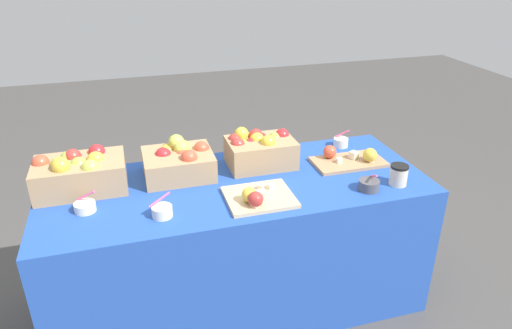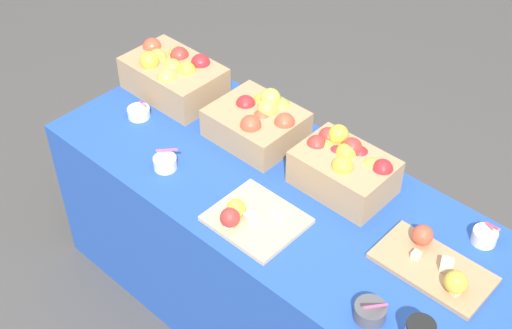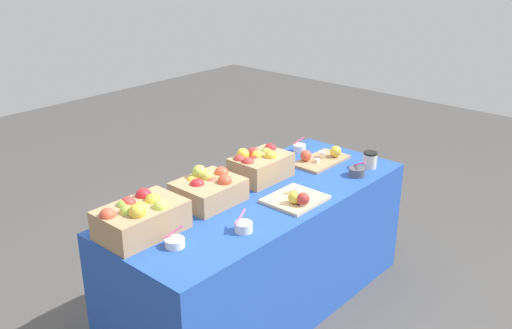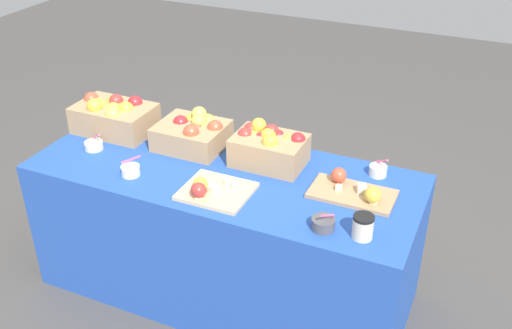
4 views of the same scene
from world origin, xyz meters
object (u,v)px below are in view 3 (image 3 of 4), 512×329
at_px(sample_bowl_extra, 299,148).
at_px(coffee_cup, 370,160).
at_px(sample_bowl_mid, 243,227).
at_px(sample_bowl_far, 175,242).
at_px(sample_bowl_near, 357,172).
at_px(apple_crate_right, 259,164).
at_px(apple_crate_left, 140,217).
at_px(apple_crate_middle, 208,188).
at_px(cutting_board_back, 321,158).
at_px(cutting_board_front, 296,199).

height_order(sample_bowl_extra, coffee_cup, coffee_cup).
xyz_separation_m(sample_bowl_mid, sample_bowl_far, (-0.32, 0.14, -0.00)).
bearing_deg(sample_bowl_near, apple_crate_right, 135.38).
bearing_deg(apple_crate_right, sample_bowl_near, -44.62).
bearing_deg(sample_bowl_far, apple_crate_left, 96.09).
distance_m(apple_crate_middle, coffee_cup, 1.09).
xyz_separation_m(sample_bowl_far, coffee_cup, (1.46, -0.17, 0.03)).
bearing_deg(sample_bowl_extra, sample_bowl_mid, -155.98).
relative_size(sample_bowl_extra, coffee_cup, 0.97).
distance_m(cutting_board_back, sample_bowl_near, 0.30).
bearing_deg(coffee_cup, sample_bowl_extra, 96.98).
relative_size(cutting_board_front, cutting_board_back, 0.81).
bearing_deg(apple_crate_right, cutting_board_back, -14.50).
height_order(apple_crate_middle, coffee_cup, apple_crate_middle).
bearing_deg(cutting_board_back, apple_crate_left, 175.73).
xyz_separation_m(apple_crate_middle, cutting_board_back, (0.89, -0.12, -0.05)).
bearing_deg(sample_bowl_near, sample_bowl_far, 172.17).
height_order(apple_crate_middle, sample_bowl_extra, apple_crate_middle).
bearing_deg(apple_crate_left, apple_crate_right, 1.23).
bearing_deg(coffee_cup, sample_bowl_mid, 178.58).
distance_m(apple_crate_left, coffee_cup, 1.54).
bearing_deg(sample_bowl_far, apple_crate_right, 15.28).
distance_m(apple_crate_middle, apple_crate_right, 0.42).
distance_m(sample_bowl_mid, coffee_cup, 1.14).
distance_m(apple_crate_left, sample_bowl_mid, 0.50).
relative_size(apple_crate_middle, cutting_board_back, 0.90).
height_order(cutting_board_front, sample_bowl_mid, sample_bowl_mid).
height_order(apple_crate_left, cutting_board_front, apple_crate_left).
xyz_separation_m(apple_crate_left, apple_crate_middle, (0.48, 0.02, -0.01)).
relative_size(sample_bowl_mid, sample_bowl_extra, 1.01).
height_order(apple_crate_middle, sample_bowl_near, apple_crate_middle).
bearing_deg(apple_crate_middle, apple_crate_right, -0.21).
relative_size(apple_crate_left, sample_bowl_mid, 4.09).
bearing_deg(sample_bowl_far, coffee_cup, -6.60).
xyz_separation_m(apple_crate_left, sample_bowl_mid, (0.35, -0.36, -0.06)).
xyz_separation_m(apple_crate_left, cutting_board_front, (0.78, -0.36, -0.07)).
relative_size(apple_crate_middle, coffee_cup, 3.30).
relative_size(apple_crate_middle, sample_bowl_near, 3.35).
xyz_separation_m(sample_bowl_near, sample_bowl_extra, (0.10, 0.52, 0.00)).
relative_size(apple_crate_middle, cutting_board_front, 1.11).
relative_size(sample_bowl_mid, sample_bowl_far, 1.01).
xyz_separation_m(sample_bowl_near, coffee_cup, (0.16, 0.01, 0.03)).
bearing_deg(sample_bowl_near, sample_bowl_extra, 78.97).
bearing_deg(sample_bowl_mid, apple_crate_left, 133.80).
distance_m(cutting_board_front, sample_bowl_extra, 0.80).
height_order(cutting_board_front, sample_bowl_near, sample_bowl_near).
bearing_deg(apple_crate_middle, coffee_cup, -22.10).
bearing_deg(coffee_cup, cutting_board_front, 177.26).
xyz_separation_m(cutting_board_back, sample_bowl_extra, (0.05, 0.22, 0.00)).
height_order(apple_crate_left, apple_crate_right, apple_crate_left).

